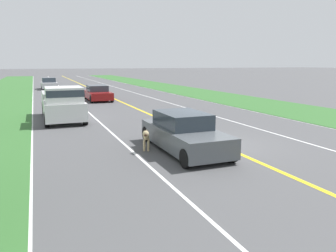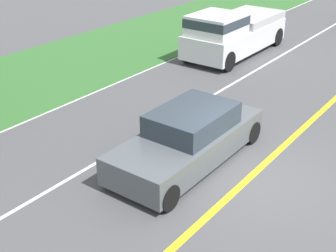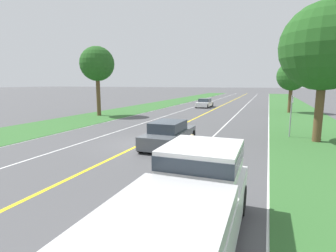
% 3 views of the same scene
% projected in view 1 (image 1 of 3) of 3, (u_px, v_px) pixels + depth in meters
% --- Properties ---
extents(ground_plane, '(400.00, 400.00, 0.00)m').
position_uv_depth(ground_plane, '(219.00, 145.00, 13.15)').
color(ground_plane, '#4C4C4F').
extents(centre_divider_line, '(0.18, 160.00, 0.01)m').
position_uv_depth(centre_divider_line, '(219.00, 145.00, 13.15)').
color(centre_divider_line, yellow).
rests_on(centre_divider_line, ground).
extents(lane_edge_line_right, '(0.14, 160.00, 0.01)m').
position_uv_depth(lane_edge_line_right, '(30.00, 164.00, 10.57)').
color(lane_edge_line_right, white).
rests_on(lane_edge_line_right, ground).
extents(lane_dash_same_dir, '(0.10, 160.00, 0.01)m').
position_uv_depth(lane_dash_same_dir, '(135.00, 153.00, 11.86)').
color(lane_dash_same_dir, white).
rests_on(lane_dash_same_dir, ground).
extents(lane_dash_oncoming, '(0.10, 160.00, 0.01)m').
position_uv_depth(lane_dash_oncoming, '(287.00, 137.00, 14.44)').
color(lane_dash_oncoming, white).
rests_on(lane_dash_oncoming, ground).
extents(ego_car, '(1.86, 4.69, 1.42)m').
position_uv_depth(ego_car, '(184.00, 133.00, 12.21)').
color(ego_car, '#51565B').
rests_on(ego_car, ground).
extents(dog, '(0.53, 1.19, 0.84)m').
position_uv_depth(dog, '(146.00, 137.00, 12.23)').
color(dog, '#D1B784').
rests_on(dog, ground).
extents(pickup_truck, '(2.14, 5.56, 1.99)m').
position_uv_depth(pickup_truck, '(63.00, 103.00, 18.64)').
color(pickup_truck, silver).
rests_on(pickup_truck, ground).
extents(car_trailing_near, '(1.91, 4.51, 1.33)m').
position_uv_depth(car_trailing_near, '(98.00, 93.00, 28.75)').
color(car_trailing_near, maroon).
rests_on(car_trailing_near, ground).
extents(car_trailing_mid, '(1.88, 4.33, 1.44)m').
position_uv_depth(car_trailing_mid, '(49.00, 84.00, 41.55)').
color(car_trailing_mid, silver).
rests_on(car_trailing_mid, ground).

